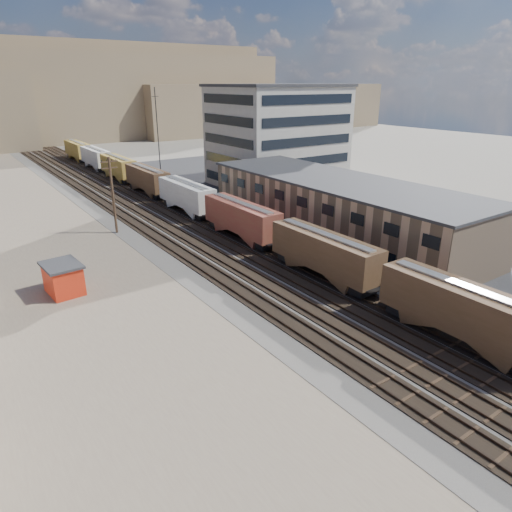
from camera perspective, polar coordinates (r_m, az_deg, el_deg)
ground at (r=36.06m, az=20.81°, el=-11.94°), size 300.00×300.00×0.00m
ballast_bed at (r=73.40m, az=-12.73°, el=5.63°), size 18.00×200.00×0.06m
dirt_yard at (r=59.29m, az=-26.84°, el=0.16°), size 24.00×180.00×0.03m
asphalt_lot at (r=72.68m, az=8.37°, el=5.76°), size 26.00×120.00×0.04m
rail_tracks at (r=73.19m, az=-13.13°, el=5.62°), size 11.40×200.00×0.24m
freight_train at (r=77.20m, az=-11.26°, el=8.59°), size 3.00×119.74×4.46m
warehouse at (r=60.10m, az=10.12°, el=6.05°), size 12.40×40.40×7.25m
office_tower at (r=89.79m, az=2.63°, el=14.83°), size 22.60×18.60×18.45m
utility_pole_north at (r=62.07m, az=-17.48°, el=7.44°), size 2.20×0.32×10.00m
radio_mast at (r=83.07m, az=-12.10°, el=13.82°), size 1.20×0.16×18.00m
hills_north at (r=185.78m, az=-28.06°, el=17.18°), size 265.00×80.00×32.00m
maintenance_shed at (r=46.49m, az=-22.95°, el=-2.57°), size 3.46×4.30×2.98m
parked_car_blue at (r=85.46m, az=-1.07°, el=8.70°), size 5.23×4.36×1.33m
parked_car_far at (r=96.45m, az=3.08°, el=10.08°), size 2.84×4.23×1.34m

